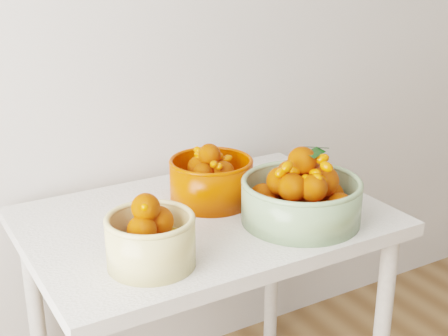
{
  "coord_description": "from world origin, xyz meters",
  "views": [
    {
      "loc": [
        -1.07,
        0.18,
        1.48
      ],
      "look_at": [
        -0.3,
        1.51,
        0.92
      ],
      "focal_mm": 50.0,
      "sensor_mm": 36.0,
      "label": 1
    }
  ],
  "objects_px": {
    "table": "(206,245)",
    "bowl_green": "(301,196)",
    "bowl_cream": "(150,239)",
    "bowl_orange": "(211,179)"
  },
  "relations": [
    {
      "from": "table",
      "to": "bowl_green",
      "type": "height_order",
      "value": "bowl_green"
    },
    {
      "from": "bowl_cream",
      "to": "bowl_green",
      "type": "bearing_deg",
      "value": 2.72
    },
    {
      "from": "table",
      "to": "bowl_cream",
      "type": "distance_m",
      "value": 0.35
    },
    {
      "from": "table",
      "to": "bowl_orange",
      "type": "distance_m",
      "value": 0.2
    },
    {
      "from": "bowl_cream",
      "to": "bowl_orange",
      "type": "distance_m",
      "value": 0.41
    },
    {
      "from": "bowl_cream",
      "to": "bowl_orange",
      "type": "height_order",
      "value": "bowl_cream"
    },
    {
      "from": "bowl_orange",
      "to": "bowl_cream",
      "type": "bearing_deg",
      "value": -139.68
    },
    {
      "from": "bowl_green",
      "to": "bowl_orange",
      "type": "bearing_deg",
      "value": 120.89
    },
    {
      "from": "table",
      "to": "bowl_orange",
      "type": "height_order",
      "value": "bowl_orange"
    },
    {
      "from": "bowl_green",
      "to": "bowl_orange",
      "type": "height_order",
      "value": "bowl_green"
    }
  ]
}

